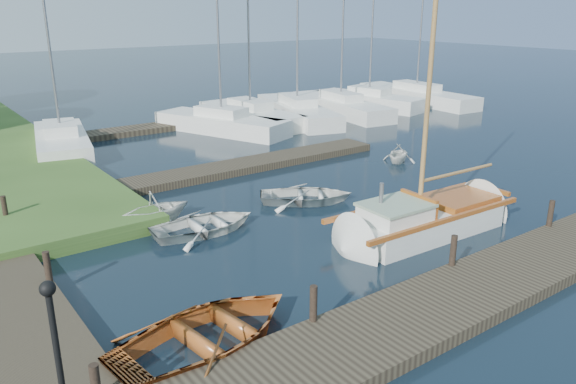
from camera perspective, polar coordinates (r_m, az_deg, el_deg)
ground at (r=17.35m, az=-0.00°, el=-3.76°), size 160.00×160.00×0.00m
near_dock at (r=13.39m, az=15.61°, el=-10.86°), size 18.00×2.20×0.30m
far_dock at (r=23.49m, az=-5.42°, el=2.51°), size 14.00×1.60×0.30m
pontoon at (r=35.50m, az=-2.22°, el=7.99°), size 30.00×1.60×0.30m
mooring_post_1 at (r=11.82m, az=2.60°, el=-11.24°), size 0.16×0.16×0.80m
mooring_post_2 at (r=14.77m, az=16.44°, el=-5.70°), size 0.16×0.16×0.80m
mooring_post_3 at (r=18.36m, az=25.13°, el=-1.97°), size 0.16×0.16×0.80m
mooring_post_4 at (r=14.44m, az=-23.23°, el=-7.06°), size 0.16×0.16×0.80m
mooring_post_5 at (r=19.06m, az=-26.83°, el=-1.51°), size 0.16×0.16×0.80m
lamp_post at (r=9.36m, az=-22.66°, el=-13.10°), size 0.24×0.24×2.44m
sailboat at (r=17.51m, az=13.91°, el=-2.91°), size 7.21×2.19×9.83m
dinghy at (r=11.63m, az=-8.09°, el=-13.54°), size 4.46×3.45×0.85m
tender_a at (r=17.19m, az=-8.50°, el=-2.99°), size 3.38×2.53×0.67m
tender_b at (r=18.08m, az=-13.28°, el=-1.35°), size 2.29×1.99×1.17m
tender_c at (r=19.61m, az=1.85°, el=-0.09°), size 3.93×3.68×0.66m
tender_d at (r=25.13m, az=11.20°, el=4.05°), size 2.32×2.22×0.94m
marina_boat_0 at (r=28.40m, az=-22.02°, el=4.92°), size 3.62×7.38×11.63m
marina_boat_2 at (r=30.83m, az=-6.76°, el=7.10°), size 4.86×8.06×12.19m
marina_boat_3 at (r=33.01m, az=-3.85°, el=7.94°), size 2.51×8.01×12.37m
marina_boat_4 at (r=34.41m, az=0.92°, el=8.37°), size 4.75×9.52×10.92m
marina_boat_5 at (r=36.29m, az=5.37°, el=8.81°), size 3.51×9.13×10.56m
marina_boat_6 at (r=38.70m, az=8.23°, el=9.30°), size 3.80×7.85×10.06m
marina_boat_7 at (r=41.53m, az=12.90°, el=9.65°), size 2.91×10.15×11.96m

